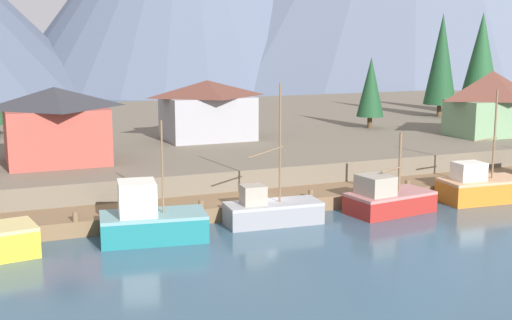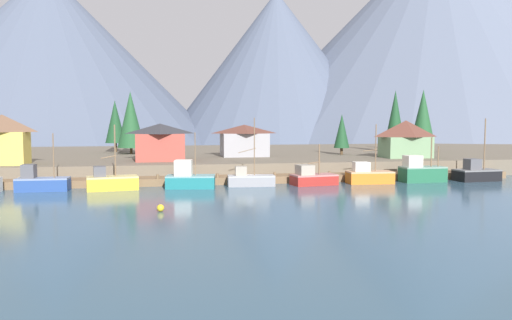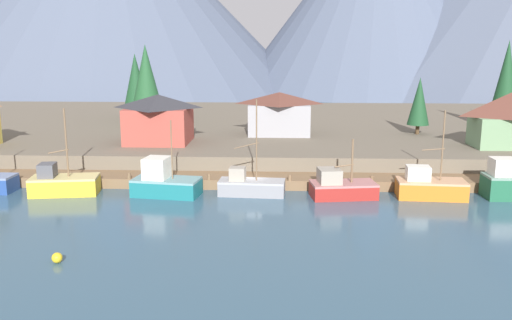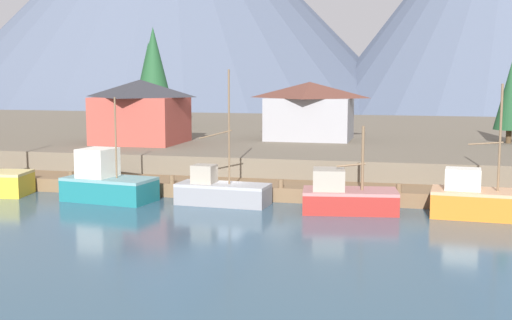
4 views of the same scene
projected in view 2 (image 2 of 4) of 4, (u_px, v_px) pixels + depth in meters
ground_plane at (228, 173)px, 89.17m from camera, size 400.00×400.00×1.00m
dock at (244, 179)px, 71.44m from camera, size 80.00×4.00×1.60m
shoreline_bank at (220, 158)px, 100.79m from camera, size 400.00×56.00×2.50m
mountain_west_peak at (48, 58)px, 182.05m from camera, size 123.71×123.71×62.36m
mountain_central_peak at (276, 68)px, 196.56m from camera, size 88.82×88.82×58.29m
mountain_east_peak at (435, 38)px, 212.78m from camera, size 171.13×171.13×86.69m
fishing_boat_blue at (41, 182)px, 63.16m from camera, size 6.33×2.77×7.19m
fishing_boat_yellow at (111, 182)px, 64.11m from camera, size 6.63×3.88×8.27m
fishing_boat_teal at (189, 178)px, 65.90m from camera, size 6.64×3.96×7.24m
fishing_boat_grey at (250, 179)px, 67.97m from camera, size 6.41×2.88×9.14m
fishing_boat_red at (312, 178)px, 68.98m from camera, size 6.38×3.83×5.56m
fishing_boat_orange at (369, 176)px, 70.78m from camera, size 6.43×3.37×8.26m
fishing_boat_green at (421, 172)px, 72.44m from camera, size 6.30×2.93×6.38m
fishing_boat_black at (476, 173)px, 73.71m from camera, size 6.44×3.53×9.08m
house_green at (406, 139)px, 85.52m from camera, size 8.20×5.23×6.30m
house_grey at (244, 140)px, 88.76m from camera, size 8.33×6.29×5.55m
house_red at (160, 142)px, 79.36m from camera, size 7.74×7.28×5.80m
house_yellow at (3, 139)px, 71.76m from camera, size 6.82×4.70×7.13m
conifer_near_left at (395, 117)px, 100.63m from camera, size 3.88×3.88×12.27m
conifer_near_right at (115, 122)px, 100.48m from camera, size 3.94×3.94×10.27m
conifer_mid_left at (423, 117)px, 102.05m from camera, size 4.78×4.78×12.52m
conifer_mid_right at (131, 120)px, 94.43m from camera, size 5.01×5.01×11.70m
conifer_back_left at (342, 131)px, 92.86m from camera, size 2.85×2.85×7.46m
channel_buoy at (161, 208)px, 48.87m from camera, size 0.70×0.70×0.70m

